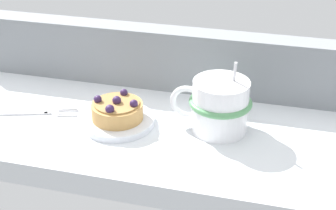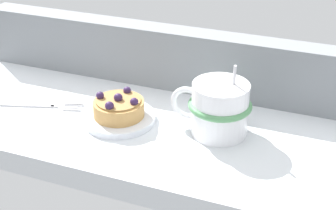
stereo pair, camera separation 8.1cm
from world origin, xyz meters
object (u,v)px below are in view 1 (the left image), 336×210
Objects in this scene: dessert_plate at (118,121)px; coffee_mug at (219,105)px; raspberry_tart at (117,110)px; dessert_fork at (30,113)px.

coffee_mug is (16.70, 2.56, 3.99)cm from dessert_plate.
coffee_mug reaches higher than dessert_plate.
dessert_fork is (-16.15, -0.80, -2.43)cm from raspberry_tart.
dessert_plate reaches higher than dessert_fork.
raspberry_tart is (0.00, -0.02, 2.19)cm from dessert_plate.
raspberry_tart is at bearing -171.23° from coffee_mug.
coffee_mug is at bearing 8.71° from dessert_plate.
dessert_plate is at bearing -171.29° from coffee_mug.
raspberry_tart is at bearing 2.83° from dessert_fork.
dessert_fork is (-32.85, -3.38, -4.23)cm from coffee_mug.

